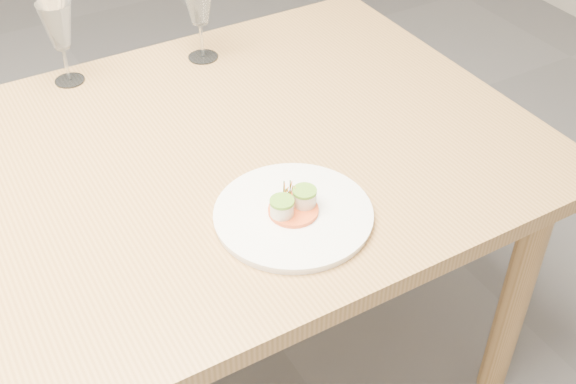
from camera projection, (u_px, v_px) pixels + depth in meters
dinner_plate at (294, 213)px, 1.36m from camera, size 0.30×0.30×0.08m
wine_glass_3 at (58, 28)px, 1.66m from camera, size 0.08×0.08×0.20m
wine_glass_4 at (198, 2)px, 1.74m from camera, size 0.09×0.09×0.22m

